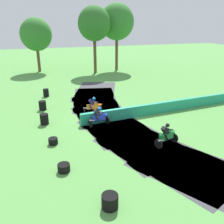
{
  "coord_description": "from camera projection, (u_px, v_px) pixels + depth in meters",
  "views": [
    {
      "loc": [
        -5.5,
        -16.1,
        7.1
      ],
      "look_at": [
        0.07,
        -0.46,
        0.9
      ],
      "focal_mm": 38.33,
      "sensor_mm": 36.0,
      "label": 1
    }
  ],
  "objects": [
    {
      "name": "tree_far_right",
      "position": [
        94.0,
        24.0,
        33.79
      ],
      "size": [
        4.63,
        4.63,
        9.44
      ],
      "color": "brown",
      "rests_on": "ground"
    },
    {
      "name": "tree_mid_rise",
      "position": [
        117.0,
        22.0,
        36.04
      ],
      "size": [
        5.15,
        5.15,
        9.96
      ],
      "color": "brown",
      "rests_on": "ground"
    },
    {
      "name": "safety_barrier",
      "position": [
        167.0,
        107.0,
        20.24
      ],
      "size": [
        15.23,
        1.24,
        0.9
      ],
      "primitive_type": "cube",
      "rotation": [
        0.0,
        0.0,
        -1.51
      ],
      "color": "#239375",
      "rests_on": "ground"
    },
    {
      "name": "tire_stack_mid_a",
      "position": [
        43.0,
        105.0,
        20.67
      ],
      "size": [
        0.62,
        0.62,
        0.8
      ],
      "color": "black",
      "rests_on": "ground"
    },
    {
      "name": "tire_stack_extra_b",
      "position": [
        110.0,
        201.0,
        9.71
      ],
      "size": [
        0.7,
        0.7,
        0.6
      ],
      "color": "black",
      "rests_on": "ground"
    },
    {
      "name": "motorcycle_lead_orange",
      "position": [
        93.0,
        106.0,
        19.81
      ],
      "size": [
        1.71,
        0.91,
        1.43
      ],
      "color": "black",
      "rests_on": "ground"
    },
    {
      "name": "tire_stack_near",
      "position": [
        46.0,
        93.0,
        24.44
      ],
      "size": [
        0.56,
        0.56,
        0.8
      ],
      "color": "black",
      "rests_on": "ground"
    },
    {
      "name": "tire_stack_mid_b",
      "position": [
        44.0,
        119.0,
        17.74
      ],
      "size": [
        0.61,
        0.61,
        0.8
      ],
      "color": "black",
      "rests_on": "ground"
    },
    {
      "name": "track_asphalt",
      "position": [
        120.0,
        119.0,
        18.76
      ],
      "size": [
        8.79,
        26.59,
        0.01
      ],
      "color": "#3D3D42",
      "rests_on": "ground"
    },
    {
      "name": "motorcycle_chase_blue",
      "position": [
        99.0,
        117.0,
        17.51
      ],
      "size": [
        1.67,
        0.95,
        1.43
      ],
      "color": "black",
      "rests_on": "ground"
    },
    {
      "name": "tire_stack_extra_a",
      "position": [
        64.0,
        168.0,
        12.13
      ],
      "size": [
        0.63,
        0.63,
        0.4
      ],
      "color": "black",
      "rests_on": "ground"
    },
    {
      "name": "tree_far_left",
      "position": [
        36.0,
        35.0,
        35.32
      ],
      "size": [
        4.59,
        4.59,
        7.92
      ],
      "color": "brown",
      "rests_on": "ground"
    },
    {
      "name": "ground_plane",
      "position": [
        109.0,
        121.0,
        18.42
      ],
      "size": [
        120.0,
        120.0,
        0.0
      ],
      "primitive_type": "plane",
      "color": "#569947"
    },
    {
      "name": "motorcycle_trailing_green",
      "position": [
        167.0,
        135.0,
        14.65
      ],
      "size": [
        1.68,
        1.07,
        1.42
      ],
      "color": "black",
      "rests_on": "ground"
    },
    {
      "name": "tire_stack_far",
      "position": [
        53.0,
        141.0,
        14.86
      ],
      "size": [
        0.57,
        0.57,
        0.4
      ],
      "color": "black",
      "rests_on": "ground"
    }
  ]
}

